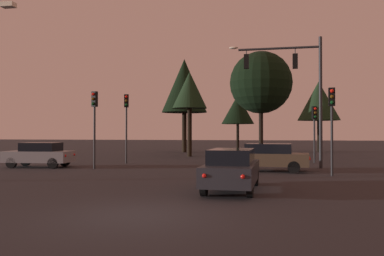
# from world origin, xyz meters

# --- Properties ---
(ground_plane) EXTENTS (168.00, 168.00, 0.00)m
(ground_plane) POSITION_xyz_m (0.00, 24.50, 0.00)
(ground_plane) COLOR #262326
(ground_plane) RESTS_ON ground
(traffic_signal_mast_arm) EXTENTS (5.58, 0.40, 7.90)m
(traffic_signal_mast_arm) POSITION_xyz_m (5.17, 14.86, 5.34)
(traffic_signal_mast_arm) COLOR #232326
(traffic_signal_mast_arm) RESTS_ON ground
(traffic_light_corner_left) EXTENTS (0.37, 0.39, 3.99)m
(traffic_light_corner_left) POSITION_xyz_m (6.75, 19.03, 2.84)
(traffic_light_corner_left) COLOR #232326
(traffic_light_corner_left) RESTS_ON ground
(traffic_light_corner_right) EXTENTS (0.35, 0.38, 4.56)m
(traffic_light_corner_right) POSITION_xyz_m (-6.57, 12.00, 3.22)
(traffic_light_corner_right) COLOR #232326
(traffic_light_corner_right) RESTS_ON ground
(traffic_light_median) EXTENTS (0.31, 0.36, 4.33)m
(traffic_light_median) POSITION_xyz_m (6.51, 10.49, 3.07)
(traffic_light_median) COLOR #232326
(traffic_light_median) RESTS_ON ground
(traffic_light_far_side) EXTENTS (0.35, 0.38, 4.80)m
(traffic_light_far_side) POSITION_xyz_m (-6.17, 16.35, 3.38)
(traffic_light_far_side) COLOR #232326
(traffic_light_far_side) RESTS_ON ground
(car_nearside_lane) EXTENTS (1.92, 4.61, 1.52)m
(car_nearside_lane) POSITION_xyz_m (2.08, 4.77, 0.80)
(car_nearside_lane) COLOR #232328
(car_nearside_lane) RESTS_ON ground
(car_crossing_left) EXTENTS (4.14, 2.00, 1.52)m
(car_crossing_left) POSITION_xyz_m (-10.35, 12.41, 0.79)
(car_crossing_left) COLOR gray
(car_crossing_left) RESTS_ON ground
(car_crossing_right) EXTENTS (4.76, 2.26, 1.52)m
(car_crossing_right) POSITION_xyz_m (3.38, 12.41, 0.80)
(car_crossing_right) COLOR #473828
(car_crossing_right) RESTS_ON ground
(tree_behind_sign) EXTENTS (4.63, 4.63, 7.88)m
(tree_behind_sign) POSITION_xyz_m (9.28, 35.82, 5.68)
(tree_behind_sign) COLOR black
(tree_behind_sign) RESTS_ON ground
(tree_left_far) EXTENTS (5.11, 5.11, 8.82)m
(tree_left_far) POSITION_xyz_m (3.01, 23.01, 6.25)
(tree_left_far) COLOR black
(tree_left_far) RESTS_ON ground
(tree_center_horizon) EXTENTS (3.13, 3.13, 7.64)m
(tree_center_horizon) POSITION_xyz_m (-3.32, 24.94, 5.91)
(tree_center_horizon) COLOR black
(tree_center_horizon) RESTS_ON ground
(tree_right_cluster) EXTENTS (3.44, 3.44, 6.14)m
(tree_right_cluster) POSITION_xyz_m (0.55, 31.76, 4.59)
(tree_right_cluster) COLOR black
(tree_right_cluster) RESTS_ON ground
(tree_lot_edge) EXTENTS (4.99, 4.99, 10.28)m
(tree_lot_edge) POSITION_xyz_m (-5.36, 32.60, 7.29)
(tree_lot_edge) COLOR black
(tree_lot_edge) RESTS_ON ground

